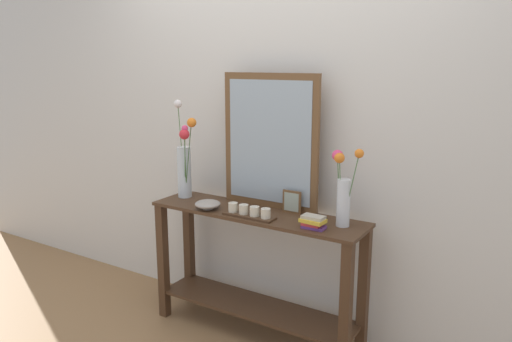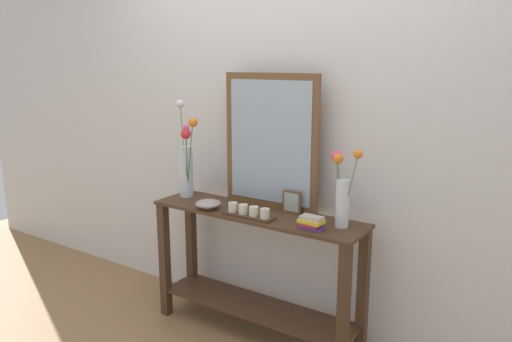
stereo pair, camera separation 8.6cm
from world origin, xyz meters
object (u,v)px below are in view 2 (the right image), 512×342
mirror_leaning (271,142)px  vase_right (342,191)px  decorative_bowl (208,204)px  picture_frame_small (292,202)px  book_stack (312,222)px  tall_vase_left (186,162)px  console_table (256,263)px  candle_tray (249,212)px

mirror_leaning → vase_right: 0.57m
mirror_leaning → decorative_bowl: size_ratio=5.22×
picture_frame_small → book_stack: 0.29m
book_stack → tall_vase_left: bearing=173.3°
mirror_leaning → book_stack: (0.40, -0.23, -0.37)m
console_table → candle_tray: bearing=-81.5°
picture_frame_small → tall_vase_left: bearing=-174.7°
candle_tray → picture_frame_small: 0.26m
tall_vase_left → console_table: bearing=-2.8°
mirror_leaning → picture_frame_small: bearing=-13.6°
book_stack → picture_frame_small: bearing=140.7°
mirror_leaning → picture_frame_small: 0.38m
console_table → vase_right: (0.53, 0.03, 0.52)m
console_table → tall_vase_left: bearing=177.2°
candle_tray → book_stack: book_stack is taller
vase_right → decorative_bowl: 0.84m
mirror_leaning → decorative_bowl: (-0.29, -0.24, -0.37)m
tall_vase_left → candle_tray: bearing=-12.5°
decorative_bowl → vase_right: bearing=9.4°
mirror_leaning → book_stack: bearing=-29.5°
decorative_bowl → tall_vase_left: bearing=155.3°
tall_vase_left → candle_tray: (0.58, -0.13, -0.21)m
picture_frame_small → decorative_bowl: (-0.47, -0.20, -0.04)m
vase_right → picture_frame_small: vase_right is taller
candle_tray → tall_vase_left: bearing=167.5°
console_table → decorative_bowl: 0.46m
book_stack → vase_right: bearing=45.6°
mirror_leaning → picture_frame_small: mirror_leaning is taller
decorative_bowl → book_stack: bearing=1.2°
console_table → book_stack: (0.41, -0.09, 0.36)m
console_table → vase_right: bearing=3.6°
mirror_leaning → tall_vase_left: 0.61m
vase_right → candle_tray: vase_right is taller
console_table → book_stack: book_stack is taller
tall_vase_left → decorative_bowl: 0.37m
decorative_bowl → book_stack: (0.69, 0.02, 0.01)m
tall_vase_left → picture_frame_small: bearing=5.3°
candle_tray → book_stack: bearing=2.0°
vase_right → decorative_bowl: (-0.81, -0.13, -0.17)m
mirror_leaning → tall_vase_left: mirror_leaning is taller
console_table → vase_right: 0.74m
console_table → candle_tray: candle_tray is taller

